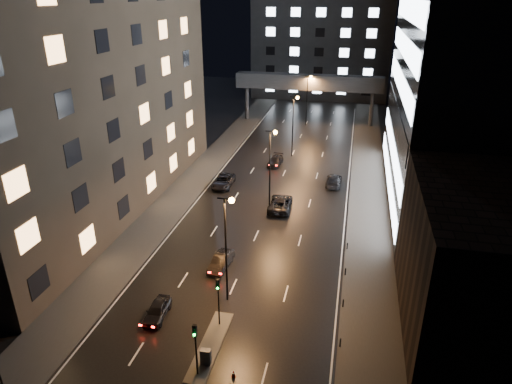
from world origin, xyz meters
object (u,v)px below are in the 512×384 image
at_px(car_away_a, 157,310).
at_px(car_away_c, 223,181).
at_px(car_away_b, 221,262).
at_px(car_away_d, 275,161).
at_px(car_toward_a, 280,203).
at_px(car_toward_b, 334,180).
at_px(utility_cabinet, 206,357).

xyz_separation_m(car_away_a, car_away_c, (-2.48, 28.61, 0.11)).
xyz_separation_m(car_away_b, car_away_d, (0.04, 30.33, -0.03)).
xyz_separation_m(car_toward_a, car_toward_b, (6.14, 9.32, -0.06)).
xyz_separation_m(car_away_d, car_toward_b, (9.61, -6.34, 0.06)).
xyz_separation_m(car_away_a, car_away_b, (3.14, 8.43, 0.05)).
distance_m(car_away_c, car_toward_b, 15.75).
height_order(car_toward_a, car_toward_b, car_toward_a).
relative_size(car_away_c, car_toward_a, 0.96).
bearing_deg(car_away_d, car_toward_a, -74.17).
relative_size(car_away_a, car_toward_a, 0.67).
height_order(car_away_a, car_away_d, car_away_d).
distance_m(car_away_d, car_toward_b, 11.52).
bearing_deg(car_toward_b, car_away_a, 69.25).
bearing_deg(car_away_a, car_toward_a, 70.27).
relative_size(car_away_a, car_away_d, 0.82).
height_order(car_away_a, car_toward_b, car_toward_b).
height_order(car_toward_a, utility_cabinet, car_toward_a).
xyz_separation_m(car_away_c, utility_cabinet, (8.22, -32.95, 0.02)).
bearing_deg(car_away_d, utility_cabinet, -83.29).
bearing_deg(utility_cabinet, car_toward_a, 84.49).
xyz_separation_m(car_away_c, car_toward_b, (15.28, 3.81, -0.03)).
bearing_deg(car_away_c, car_away_a, -87.02).
distance_m(car_away_a, car_toward_a, 24.04).
xyz_separation_m(car_away_c, car_toward_a, (9.14, -5.52, 0.04)).
bearing_deg(car_away_c, car_toward_b, 12.02).
bearing_deg(car_away_a, car_away_b, 65.91).
bearing_deg(car_toward_b, car_away_b, 68.87).
relative_size(car_away_b, car_away_d, 0.92).
relative_size(car_away_d, utility_cabinet, 3.66).
relative_size(car_away_c, car_toward_b, 1.09).
distance_m(car_away_c, utility_cabinet, 33.96).
xyz_separation_m(car_away_b, utility_cabinet, (2.60, -12.77, 0.08)).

